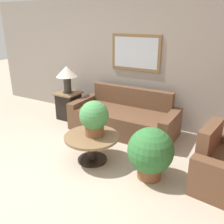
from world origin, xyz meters
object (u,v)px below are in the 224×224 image
Objects in this scene: couch_main at (124,118)px; potted_plant_on_table at (94,117)px; side_table at (69,105)px; potted_plant_floor at (150,152)px; coffee_table at (92,142)px; table_lamp at (67,74)px.

potted_plant_on_table reaches higher than couch_main.
couch_main is at bearing 0.00° from side_table.
coffee_table is at bearing -177.94° from potted_plant_floor.
potted_plant_floor is (0.97, -0.02, -0.33)m from potted_plant_on_table.
potted_plant_floor reaches higher than side_table.
couch_main is 1.64m from potted_plant_floor.
potted_plant_on_table is at bearing -85.49° from couch_main.
table_lamp reaches higher than potted_plant_on_table.
couch_main is 1.28m from coffee_table.
coffee_table is 1.46× the size of table_lamp.
coffee_table is 0.43m from potted_plant_on_table.
potted_plant_on_table is at bearing 178.96° from potted_plant_floor.
potted_plant_on_table reaches higher than coffee_table.
potted_plant_on_table is 1.02m from potted_plant_floor.
coffee_table is at bearing -111.73° from potted_plant_on_table.
side_table is at bearing 116.57° from table_lamp.
potted_plant_on_table is at bearing 68.27° from coffee_table.
potted_plant_floor is (2.50, -1.24, -0.63)m from table_lamp.
coffee_table is (0.08, -1.28, 0.04)m from couch_main.
coffee_table is at bearing -40.21° from side_table.
potted_plant_floor is at bearing 2.06° from coffee_table.
table_lamp reaches higher than side_table.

